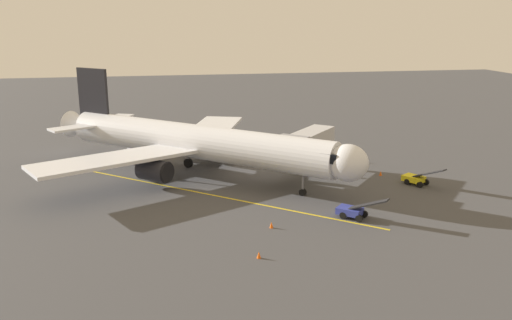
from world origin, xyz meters
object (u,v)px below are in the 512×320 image
Objects in this scene: belt_loader_portside at (353,210)px; box_truck_starboard_side at (143,145)px; jet_bridge at (304,146)px; belt_loader_near_nose at (416,178)px; airplane at (193,142)px; safety_cone_nose_left at (271,225)px; safety_cone_wing_port at (381,173)px; safety_cone_nose_right at (259,255)px; ground_crew_marshaller at (328,167)px; safety_cone_wing_starboard at (367,161)px.

belt_loader_portside is 32.93m from box_truck_starboard_side.
belt_loader_near_nose is at bearing 159.09° from jet_bridge.
airplane is 24.92m from belt_loader_near_nose.
safety_cone_nose_left is 20.43m from safety_cone_wing_port.
safety_cone_nose_left is 6.08m from safety_cone_nose_right.
ground_crew_marshaller is (-15.28, 2.30, -3.12)m from airplane.
airplane is 15.76m from ground_crew_marshaller.
airplane is at bearing -50.28° from belt_loader_portside.
box_truck_starboard_side reaches higher than belt_loader_near_nose.
safety_cone_nose_right and safety_cone_wing_port have the same top height.
belt_loader_near_nose is at bearing 161.90° from airplane.
jet_bridge is (-12.05, 3.30, -0.24)m from airplane.
ground_crew_marshaller is 3.11× the size of safety_cone_wing_starboard.
belt_loader_near_nose is 8.14× the size of safety_cone_wing_port.
box_truck_starboard_side is at bearing -28.62° from safety_cone_wing_port.
box_truck_starboard_side is 8.68× the size of safety_cone_nose_right.
airplane is at bearing 4.68° from safety_cone_wing_starboard.
airplane reaches higher than belt_loader_portside.
safety_cone_wing_port is (-9.06, 0.43, -3.49)m from jet_bridge.
box_truck_starboard_side reaches higher than safety_cone_wing_port.
jet_bridge is 18.04× the size of safety_cone_nose_right.
belt_loader_portside is 7.65× the size of safety_cone_wing_port.
airplane reaches higher than safety_cone_nose_left.
belt_loader_near_nose is 1.06× the size of belt_loader_portside.
safety_cone_wing_port and safety_cone_wing_starboard have the same top height.
safety_cone_wing_port is at bearing -122.88° from belt_loader_portside.
belt_loader_near_nose reaches higher than ground_crew_marshaller.
belt_loader_near_nose is 13.16m from belt_loader_portside.
ground_crew_marshaller is at bearing -162.75° from jet_bridge.
safety_cone_nose_right and safety_cone_wing_starboard have the same top height.
jet_bridge is 5.80× the size of ground_crew_marshaller.
belt_loader_near_nose is 4.62m from safety_cone_wing_port.
jet_bridge reaches higher than safety_cone_wing_port.
safety_cone_nose_left and safety_cone_wing_starboard have the same top height.
airplane is 7.04× the size of box_truck_starboard_side.
airplane is 19.67× the size of ground_crew_marshaller.
ground_crew_marshaller is at bearing -123.78° from safety_cone_nose_left.
safety_cone_nose_left is at bearing 27.21° from belt_loader_near_nose.
safety_cone_wing_starboard is at bearing -130.75° from safety_cone_nose_left.
jet_bridge is at bearing 17.25° from ground_crew_marshaller.
safety_cone_wing_starboard is at bearing -126.88° from safety_cone_nose_right.
airplane is 3.39× the size of jet_bridge.
safety_cone_nose_right is (11.96, 20.30, -0.61)m from ground_crew_marshaller.
belt_loader_near_nose is 8.14× the size of safety_cone_nose_right.
ground_crew_marshaller is 17.60m from safety_cone_nose_left.
jet_bridge is 11.36m from safety_cone_wing_starboard.
airplane is 61.15× the size of safety_cone_wing_starboard.
airplane reaches higher than ground_crew_marshaller.
belt_loader_near_nose and belt_loader_portside have the same top height.
box_truck_starboard_side is 28.91m from safety_cone_wing_starboard.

